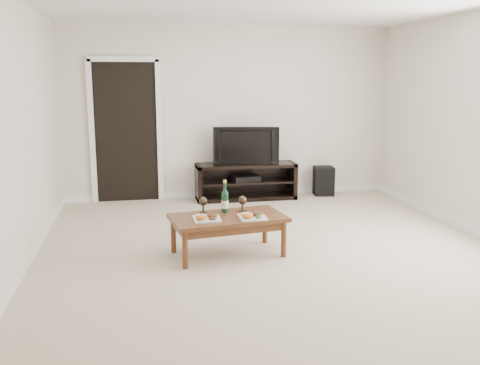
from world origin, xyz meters
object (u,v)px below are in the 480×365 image
subwoofer (324,181)px  coffee_table (228,235)px  media_console (246,181)px  television (246,145)px

subwoofer → coffee_table: subwoofer is taller
media_console → subwoofer: media_console is taller
media_console → subwoofer: 1.27m
television → coffee_table: size_ratio=0.84×
television → coffee_table: (-0.70, -2.52, -0.62)m
television → media_console: bearing=0.0°
television → subwoofer: (1.27, 0.06, -0.61)m
media_console → subwoofer: (1.27, 0.06, -0.05)m
subwoofer → coffee_table: (-1.97, -2.58, -0.01)m
subwoofer → coffee_table: size_ratio=0.38×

